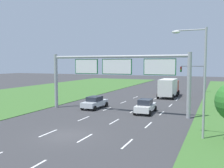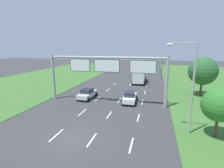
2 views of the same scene
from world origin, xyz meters
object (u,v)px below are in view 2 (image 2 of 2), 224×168
at_px(car_near_red, 87,94).
at_px(box_truck, 140,75).
at_px(roadside_tree_mid, 203,71).
at_px(roadside_tree_near, 219,105).
at_px(sign_gantry, 107,69).
at_px(traffic_light_mast, 155,63).
at_px(car_lead_silver, 130,97).
at_px(street_lamp, 189,81).

relative_size(car_near_red, box_truck, 0.58).
distance_m(car_near_red, roadside_tree_mid, 19.09).
distance_m(car_near_red, roadside_tree_near, 18.30).
bearing_deg(sign_gantry, traffic_light_mast, 76.17).
height_order(car_near_red, car_lead_silver, car_lead_silver).
relative_size(traffic_light_mast, roadside_tree_near, 1.23).
xyz_separation_m(car_near_red, roadside_tree_near, (15.89, -8.77, 2.30)).
xyz_separation_m(car_near_red, sign_gantry, (3.71, -1.42, 4.19)).
relative_size(box_truck, street_lamp, 0.91).
distance_m(car_near_red, box_truck, 16.22).
relative_size(street_lamp, roadside_tree_mid, 1.31).
bearing_deg(box_truck, street_lamp, -74.45).
bearing_deg(roadside_tree_mid, sign_gantry, -152.84).
distance_m(street_lamp, roadside_tree_mid, 15.15).
bearing_deg(box_truck, car_near_red, -115.10).
relative_size(box_truck, roadside_tree_mid, 1.19).
bearing_deg(box_truck, sign_gantry, -101.12).
height_order(roadside_tree_near, roadside_tree_mid, roadside_tree_mid).
bearing_deg(roadside_tree_mid, car_near_red, -161.90).
bearing_deg(car_near_red, traffic_light_mast, 69.44).
bearing_deg(car_lead_silver, roadside_tree_mid, 27.78).
distance_m(car_lead_silver, box_truck, 15.14).
distance_m(car_lead_silver, street_lamp, 11.20).
xyz_separation_m(traffic_light_mast, roadside_tree_near, (5.78, -33.37, -0.79)).
relative_size(box_truck, sign_gantry, 0.45).
height_order(sign_gantry, roadside_tree_near, sign_gantry).
bearing_deg(car_lead_silver, car_near_red, 174.01).
height_order(car_near_red, roadside_tree_mid, roadside_tree_mid).
bearing_deg(street_lamp, sign_gantry, 143.25).
height_order(sign_gantry, street_lamp, street_lamp).
xyz_separation_m(box_truck, roadside_tree_near, (8.99, -23.42, 1.37)).
bearing_deg(roadside_tree_mid, street_lamp, -107.45).
distance_m(box_truck, roadside_tree_near, 25.12).
bearing_deg(street_lamp, roadside_tree_mid, 72.55).
height_order(car_lead_silver, roadside_tree_mid, roadside_tree_mid).
bearing_deg(roadside_tree_near, traffic_light_mast, 99.82).
xyz_separation_m(box_truck, traffic_light_mast, (3.21, 9.95, 2.16)).
bearing_deg(roadside_tree_mid, traffic_light_mast, 112.40).
bearing_deg(street_lamp, car_lead_silver, 128.28).
relative_size(sign_gantry, street_lamp, 2.03).
xyz_separation_m(car_near_red, roadside_tree_mid, (17.85, 5.84, 3.43)).
bearing_deg(sign_gantry, box_truck, 78.74).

